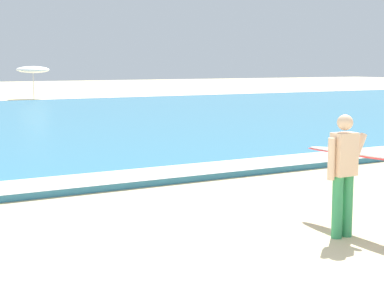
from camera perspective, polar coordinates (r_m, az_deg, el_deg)
The scene contains 3 objects.
surf_foam at distance 12.12m, azimuth -12.16°, elevation -3.50°, with size 120.00×1.32×0.01m, color white.
surfer_with_board at distance 8.91m, azimuth 15.18°, elevation -1.71°, with size 0.96×2.72×1.73m.
beach_umbrella_4 at distance 43.62m, azimuth -14.59°, elevation 6.72°, with size 2.23×2.24×2.29m.
Camera 1 is at (-3.52, -4.94, 2.42)m, focal length 57.27 mm.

